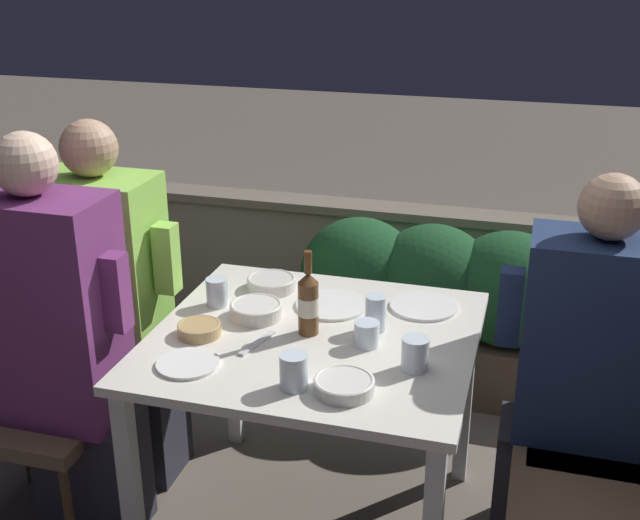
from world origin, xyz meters
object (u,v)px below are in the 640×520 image
person_green_blouse (113,306)px  chair_right_near (638,466)px  person_purple_stripe (58,346)px  chair_left_far (66,331)px  chair_left_near (9,377)px  person_navy_jumper (578,374)px  beer_bottle (308,302)px

person_green_blouse → chair_right_near: 1.76m
chair_right_near → person_green_blouse: bearing=170.7°
person_purple_stripe → chair_left_far: (-0.20, 0.34, -0.14)m
chair_left_near → person_green_blouse: 0.42m
chair_left_far → chair_right_near: (1.94, -0.28, 0.00)m
person_purple_stripe → chair_left_far: bearing=120.9°
chair_left_far → person_green_blouse: size_ratio=0.69×
chair_left_near → person_navy_jumper: 1.81m
chair_left_far → chair_right_near: size_ratio=1.00×
chair_left_near → chair_right_near: bearing=1.6°
person_navy_jumper → beer_bottle: 0.85m
beer_bottle → chair_right_near: bearing=-8.0°
person_green_blouse → beer_bottle: 0.79m
chair_right_near → person_navy_jumper: (-0.16, 0.28, 0.10)m
chair_left_far → person_navy_jumper: (1.77, 0.00, 0.10)m
chair_left_near → person_green_blouse: size_ratio=0.69×
chair_left_far → chair_left_near: bearing=-90.4°
beer_bottle → person_navy_jumper: bearing=10.3°
chair_left_near → person_purple_stripe: person_purple_stripe is taller
beer_bottle → chair_left_near: bearing=-168.8°
person_purple_stripe → person_green_blouse: 0.34m
person_purple_stripe → chair_right_near: bearing=1.8°
person_green_blouse → chair_right_near: (1.73, -0.28, -0.13)m
person_purple_stripe → person_navy_jumper: 1.61m
person_navy_jumper → person_purple_stripe: bearing=-167.9°
chair_left_near → chair_right_near: same height
person_purple_stripe → chair_left_far: person_purple_stripe is taller
chair_right_near → beer_bottle: bearing=172.0°
person_purple_stripe → chair_right_near: 1.74m
chair_right_near → person_navy_jumper: size_ratio=0.72×
chair_left_near → person_purple_stripe: size_ratio=0.67×
chair_left_near → person_navy_jumper: size_ratio=0.72×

